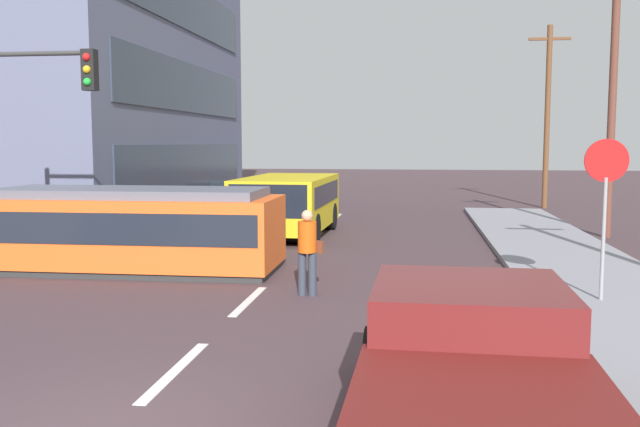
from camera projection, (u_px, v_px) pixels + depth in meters
name	position (u px, v px, depth m)	size (l,w,h in m)	color
ground_plane	(288.00, 264.00, 16.84)	(120.00, 120.00, 0.00)	#463439
sidewalk_curb_right	(631.00, 309.00, 11.97)	(3.20, 36.00, 0.14)	gray
lane_stripe_1	(175.00, 371.00, 8.96)	(0.16, 2.40, 0.01)	silver
lane_stripe_2	(249.00, 301.00, 12.90)	(0.16, 2.40, 0.01)	silver
lane_stripe_3	(315.00, 237.00, 21.51)	(0.16, 2.40, 0.01)	silver
lane_stripe_4	(337.00, 217.00, 27.42)	(0.16, 2.40, 0.01)	silver
streetcar_tram	(132.00, 228.00, 15.95)	(6.79, 2.59, 1.91)	orange
city_bus	(288.00, 202.00, 21.90)	(2.67, 5.54, 1.87)	gold
pedestrian_crossing	(308.00, 247.00, 13.27)	(0.51, 0.36, 1.67)	#313643
pickup_truck_parked	(472.00, 373.00, 6.48)	(2.35, 5.04, 1.55)	maroon
parked_sedan_mid	(118.00, 222.00, 20.18)	(2.17, 4.25, 1.19)	silver
parked_sedan_far	(198.00, 205.00, 25.66)	(2.11, 4.35, 1.19)	#AB1D17
parked_sedan_furthest	(224.00, 194.00, 31.53)	(1.98, 4.46, 1.19)	#A52216
stop_sign	(606.00, 186.00, 12.20)	(0.76, 0.07, 2.88)	gray
traffic_light_mast	(21.00, 116.00, 14.50)	(2.91, 0.33, 4.99)	#333333
utility_pole_mid	(612.00, 99.00, 21.10)	(1.80, 0.24, 8.21)	brown
utility_pole_far	(547.00, 114.00, 30.73)	(1.80, 0.24, 8.11)	brown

